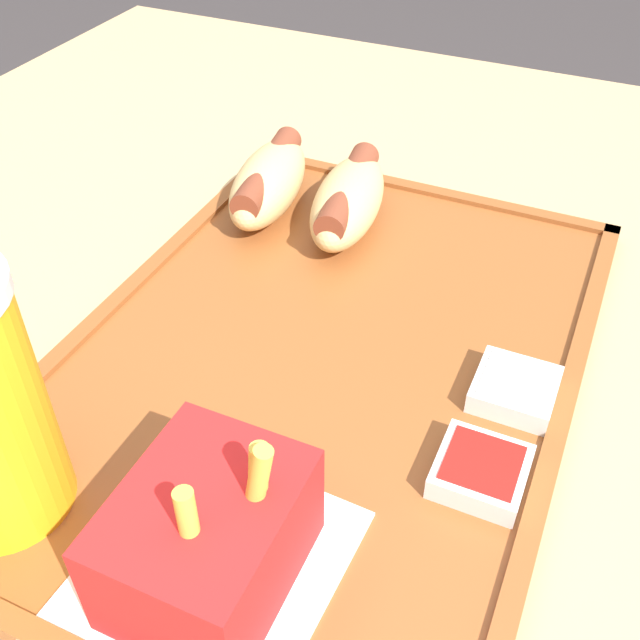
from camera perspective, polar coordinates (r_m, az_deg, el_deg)
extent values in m
cube|color=brown|center=(0.49, 0.00, -3.13)|extent=(0.46, 0.32, 0.01)
cube|color=brown|center=(0.46, 17.74, -7.71)|extent=(0.46, 0.01, 0.00)
cube|color=brown|center=(0.55, -14.70, 2.01)|extent=(0.46, 0.01, 0.00)
cube|color=brown|center=(0.65, 8.18, 9.78)|extent=(0.01, 0.32, 0.00)
cube|color=white|center=(0.39, -8.66, -18.74)|extent=(0.14, 0.12, 0.00)
ellipsoid|color=#DBB270|center=(0.62, -3.95, 10.40)|extent=(0.13, 0.07, 0.05)
cylinder|color=brown|center=(0.61, -4.00, 11.24)|extent=(0.12, 0.04, 0.02)
ellipsoid|color=#DBB270|center=(0.59, 2.15, 9.03)|extent=(0.13, 0.07, 0.05)
cylinder|color=brown|center=(0.59, 2.17, 9.89)|extent=(0.12, 0.04, 0.02)
cube|color=red|center=(0.36, -8.50, -16.24)|extent=(0.09, 0.08, 0.06)
cylinder|color=gold|center=(0.33, -9.80, -16.01)|extent=(0.02, 0.01, 0.06)
cylinder|color=gold|center=(0.34, -4.76, -13.27)|extent=(0.02, 0.02, 0.07)
cylinder|color=gold|center=(0.34, -4.91, -13.01)|extent=(0.01, 0.02, 0.06)
cube|color=silver|center=(0.47, 14.61, -5.12)|extent=(0.05, 0.05, 0.01)
cube|color=white|center=(0.46, 14.75, -4.54)|extent=(0.04, 0.04, 0.00)
cube|color=silver|center=(0.42, 12.15, -11.21)|extent=(0.05, 0.05, 0.01)
cube|color=#B21914|center=(0.42, 12.28, -10.64)|extent=(0.04, 0.04, 0.00)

